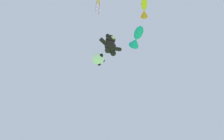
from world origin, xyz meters
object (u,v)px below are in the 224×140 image
at_px(teddy_bear_kite, 111,45).
at_px(fish_kite_goldfin, 144,9).
at_px(soccer_ball_kite, 98,58).
at_px(fish_kite_teal, 137,38).
at_px(diamond_kite, 98,1).

distance_m(teddy_bear_kite, fish_kite_goldfin, 3.40).
bearing_deg(teddy_bear_kite, fish_kite_goldfin, -79.82).
relative_size(teddy_bear_kite, soccer_ball_kite, 2.10).
relative_size(fish_kite_teal, fish_kite_goldfin, 1.45).
distance_m(teddy_bear_kite, diamond_kite, 3.61).
bearing_deg(diamond_kite, fish_kite_goldfin, -46.01).
relative_size(soccer_ball_kite, diamond_kite, 0.39).
bearing_deg(fish_kite_goldfin, teddy_bear_kite, 100.18).
distance_m(fish_kite_teal, fish_kite_goldfin, 2.77).
relative_size(teddy_bear_kite, fish_kite_teal, 0.93).
height_order(soccer_ball_kite, fish_kite_teal, fish_kite_teal).
xyz_separation_m(teddy_bear_kite, soccer_ball_kite, (-0.87, 0.13, -1.79)).
height_order(soccer_ball_kite, fish_kite_goldfin, fish_kite_goldfin).
distance_m(fish_kite_teal, diamond_kite, 4.04).
bearing_deg(fish_kite_goldfin, diamond_kite, 133.99).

